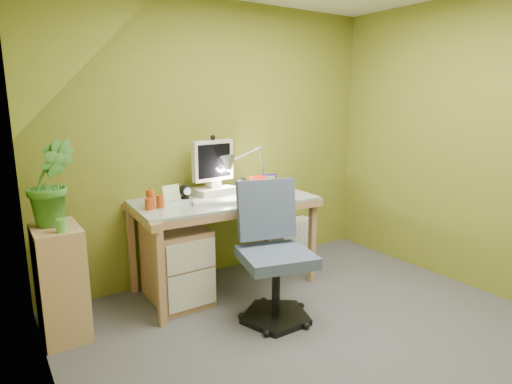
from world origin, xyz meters
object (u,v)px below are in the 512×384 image
desk_lamp (257,158)px  task_chair (276,255)px  desk (224,243)px  monitor (213,161)px  potted_plant (52,182)px  side_ledge (61,282)px  radiator (293,238)px

desk_lamp → task_chair: bearing=-128.6°
desk → desk_lamp: desk_lamp is taller
desk → monitor: size_ratio=2.58×
desk → potted_plant: size_ratio=2.56×
side_ledge → task_chair: bearing=-25.2°
desk → radiator: desk is taller
potted_plant → radiator: size_ratio=1.50×
desk_lamp → radiator: 1.00m
desk_lamp → potted_plant: size_ratio=0.97×
monitor → task_chair: size_ratio=0.57×
desk_lamp → monitor: bearing=166.9°
task_chair → monitor: bearing=106.5°
monitor → task_chair: (0.04, -0.87, -0.56)m
potted_plant → radiator: (2.22, 0.29, -0.86)m
desk_lamp → radiator: (0.50, 0.09, -0.86)m
monitor → task_chair: 1.04m
task_chair → radiator: (0.91, 0.96, -0.31)m
desk_lamp → side_ledge: bearing=174.9°
side_ledge → radiator: size_ratio=2.01×
monitor → potted_plant: size_ratio=0.99×
side_ledge → task_chair: 1.46m
desk → radiator: bearing=19.3°
potted_plant → task_chair: (1.30, -0.67, -0.55)m
side_ledge → potted_plant: bearing=72.3°
monitor → desk: bearing=-96.9°
desk_lamp → desk: bearing=-171.3°
desk → potted_plant: potted_plant is taller
monitor → radiator: 1.29m
side_ledge → task_chair: task_chair is taller
desk_lamp → potted_plant: bearing=173.4°
desk → task_chair: (0.04, -0.69, 0.11)m
monitor → task_chair: bearing=-94.5°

